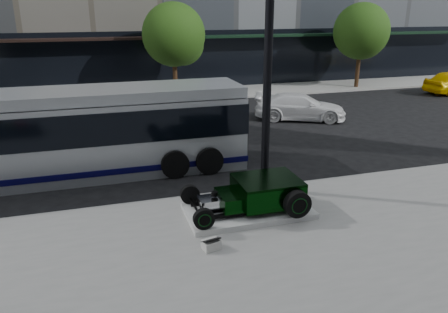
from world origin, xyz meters
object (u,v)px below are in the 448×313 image
object	(u,v)px
hot_rod	(260,192)
white_sedan	(300,107)
lamppost	(268,67)
transit_bus	(67,133)

from	to	relation	value
hot_rod	white_sedan	distance (m)	11.32
hot_rod	white_sedan	world-z (taller)	white_sedan
hot_rod	lamppost	world-z (taller)	lamppost
hot_rod	transit_bus	bearing A→B (deg)	136.61
transit_bus	white_sedan	size ratio (longest dim) A/B	2.65
white_sedan	lamppost	bearing A→B (deg)	170.92
lamppost	transit_bus	world-z (taller)	lamppost
lamppost	hot_rod	bearing A→B (deg)	-116.68
lamppost	transit_bus	distance (m)	7.11
hot_rod	lamppost	size ratio (longest dim) A/B	0.40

